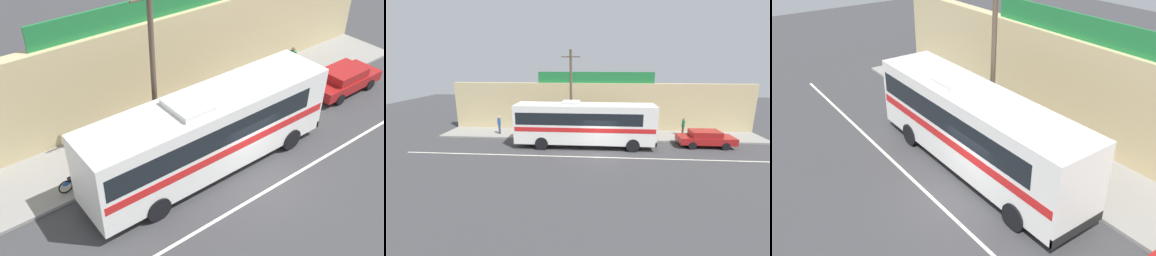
% 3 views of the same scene
% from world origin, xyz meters
% --- Properties ---
extents(ground_plane, '(70.00, 70.00, 0.00)m').
position_xyz_m(ground_plane, '(0.00, 0.00, 0.00)').
color(ground_plane, '#3A3A3D').
extents(sidewalk_slab, '(30.00, 3.60, 0.14)m').
position_xyz_m(sidewalk_slab, '(0.00, 5.20, 0.07)').
color(sidewalk_slab, gray).
rests_on(sidewalk_slab, ground_plane).
extents(storefront_facade, '(30.00, 0.70, 4.80)m').
position_xyz_m(storefront_facade, '(0.00, 7.35, 2.40)').
color(storefront_facade, tan).
rests_on(storefront_facade, ground_plane).
extents(storefront_billboard, '(11.51, 0.12, 1.10)m').
position_xyz_m(storefront_billboard, '(-0.46, 7.35, 5.35)').
color(storefront_billboard, '#1E7538').
rests_on(storefront_billboard, storefront_facade).
extents(road_center_stripe, '(30.00, 0.14, 0.01)m').
position_xyz_m(road_center_stripe, '(0.00, -0.80, 0.00)').
color(road_center_stripe, silver).
rests_on(road_center_stripe, ground_plane).
extents(intercity_bus, '(11.32, 2.63, 3.78)m').
position_xyz_m(intercity_bus, '(-1.31, 1.80, 2.07)').
color(intercity_bus, white).
rests_on(intercity_bus, ground_plane).
extents(utility_pole, '(1.60, 0.22, 7.76)m').
position_xyz_m(utility_pole, '(-2.55, 3.79, 4.15)').
color(utility_pole, brown).
rests_on(utility_pole, sidewalk_slab).
extents(motorcycle_purple, '(1.94, 0.56, 0.94)m').
position_xyz_m(motorcycle_purple, '(-4.62, 3.85, 0.57)').
color(motorcycle_purple, black).
rests_on(motorcycle_purple, sidewalk_slab).
extents(motorcycle_red, '(1.89, 0.56, 0.94)m').
position_xyz_m(motorcycle_red, '(-6.28, 3.91, 0.57)').
color(motorcycle_red, black).
rests_on(motorcycle_red, sidewalk_slab).
extents(pedestrian_near_shop, '(0.30, 0.48, 1.73)m').
position_xyz_m(pedestrian_near_shop, '(-9.57, 4.61, 1.15)').
color(pedestrian_near_shop, navy).
rests_on(pedestrian_near_shop, sidewalk_slab).
extents(pedestrian_far_right, '(0.30, 0.48, 1.66)m').
position_xyz_m(pedestrian_far_right, '(-4.92, 5.38, 1.11)').
color(pedestrian_far_right, black).
rests_on(pedestrian_far_right, sidewalk_slab).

